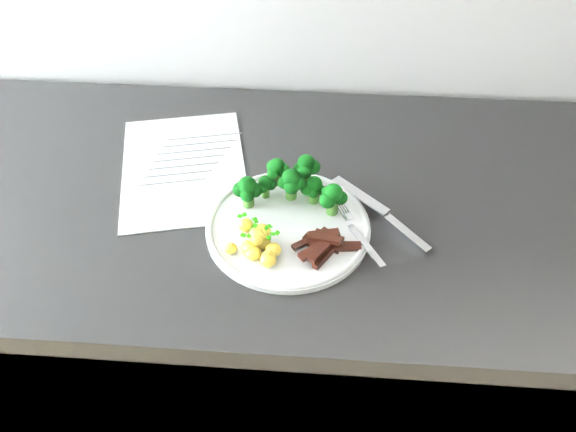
{
  "coord_description": "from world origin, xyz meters",
  "views": [
    {
      "loc": [
        0.1,
        0.96,
        1.6
      ],
      "look_at": [
        0.05,
        1.58,
        0.97
      ],
      "focal_mm": 36.0,
      "sensor_mm": 36.0,
      "label": 1
    }
  ],
  "objects_px": {
    "fork": "(360,235)",
    "knife": "(392,221)",
    "recipe_paper": "(184,167)",
    "broccoli": "(292,183)",
    "plate": "(288,226)",
    "beef_strips": "(324,244)",
    "potatoes": "(258,244)",
    "counter": "(248,346)"
  },
  "relations": [
    {
      "from": "broccoli",
      "to": "knife",
      "type": "distance_m",
      "value": 0.17
    },
    {
      "from": "recipe_paper",
      "to": "fork",
      "type": "relative_size",
      "value": 2.39
    },
    {
      "from": "recipe_paper",
      "to": "plate",
      "type": "height_order",
      "value": "plate"
    },
    {
      "from": "fork",
      "to": "beef_strips",
      "type": "bearing_deg",
      "value": -157.29
    },
    {
      "from": "potatoes",
      "to": "fork",
      "type": "xyz_separation_m",
      "value": [
        0.15,
        0.03,
        -0.01
      ]
    },
    {
      "from": "knife",
      "to": "broccoli",
      "type": "bearing_deg",
      "value": 166.99
    },
    {
      "from": "potatoes",
      "to": "knife",
      "type": "bearing_deg",
      "value": 20.38
    },
    {
      "from": "plate",
      "to": "fork",
      "type": "relative_size",
      "value": 1.82
    },
    {
      "from": "counter",
      "to": "potatoes",
      "type": "relative_size",
      "value": 27.5
    },
    {
      "from": "fork",
      "to": "knife",
      "type": "bearing_deg",
      "value": 38.76
    },
    {
      "from": "broccoli",
      "to": "beef_strips",
      "type": "relative_size",
      "value": 1.72
    },
    {
      "from": "broccoli",
      "to": "beef_strips",
      "type": "distance_m",
      "value": 0.12
    },
    {
      "from": "counter",
      "to": "fork",
      "type": "bearing_deg",
      "value": -24.77
    },
    {
      "from": "recipe_paper",
      "to": "plate",
      "type": "distance_m",
      "value": 0.24
    },
    {
      "from": "plate",
      "to": "broccoli",
      "type": "height_order",
      "value": "broccoli"
    },
    {
      "from": "plate",
      "to": "beef_strips",
      "type": "height_order",
      "value": "beef_strips"
    },
    {
      "from": "potatoes",
      "to": "beef_strips",
      "type": "bearing_deg",
      "value": 6.7
    },
    {
      "from": "recipe_paper",
      "to": "potatoes",
      "type": "xyz_separation_m",
      "value": [
        0.15,
        -0.19,
        0.02
      ]
    },
    {
      "from": "counter",
      "to": "potatoes",
      "type": "distance_m",
      "value": 0.51
    },
    {
      "from": "recipe_paper",
      "to": "potatoes",
      "type": "bearing_deg",
      "value": -51.27
    },
    {
      "from": "counter",
      "to": "knife",
      "type": "distance_m",
      "value": 0.55
    },
    {
      "from": "counter",
      "to": "knife",
      "type": "relative_size",
      "value": 15.36
    },
    {
      "from": "counter",
      "to": "recipe_paper",
      "type": "bearing_deg",
      "value": 148.09
    },
    {
      "from": "fork",
      "to": "knife",
      "type": "height_order",
      "value": "fork"
    },
    {
      "from": "plate",
      "to": "beef_strips",
      "type": "xyz_separation_m",
      "value": [
        0.06,
        -0.04,
        0.01
      ]
    },
    {
      "from": "plate",
      "to": "potatoes",
      "type": "height_order",
      "value": "potatoes"
    },
    {
      "from": "fork",
      "to": "knife",
      "type": "relative_size",
      "value": 0.88
    },
    {
      "from": "beef_strips",
      "to": "potatoes",
      "type": "bearing_deg",
      "value": -173.3
    },
    {
      "from": "counter",
      "to": "plate",
      "type": "bearing_deg",
      "value": -38.13
    },
    {
      "from": "counter",
      "to": "fork",
      "type": "relative_size",
      "value": 17.45
    },
    {
      "from": "beef_strips",
      "to": "fork",
      "type": "bearing_deg",
      "value": 22.71
    },
    {
      "from": "broccoli",
      "to": "fork",
      "type": "height_order",
      "value": "broccoli"
    },
    {
      "from": "plate",
      "to": "counter",
      "type": "bearing_deg",
      "value": 141.87
    },
    {
      "from": "potatoes",
      "to": "fork",
      "type": "distance_m",
      "value": 0.16
    },
    {
      "from": "beef_strips",
      "to": "fork",
      "type": "xyz_separation_m",
      "value": [
        0.05,
        0.02,
        -0.0
      ]
    },
    {
      "from": "beef_strips",
      "to": "fork",
      "type": "distance_m",
      "value": 0.06
    },
    {
      "from": "potatoes",
      "to": "knife",
      "type": "xyz_separation_m",
      "value": [
        0.2,
        0.08,
        -0.01
      ]
    },
    {
      "from": "recipe_paper",
      "to": "broccoli",
      "type": "xyz_separation_m",
      "value": [
        0.2,
        -0.08,
        0.05
      ]
    },
    {
      "from": "potatoes",
      "to": "counter",
      "type": "bearing_deg",
      "value": 112.68
    },
    {
      "from": "recipe_paper",
      "to": "potatoes",
      "type": "relative_size",
      "value": 3.77
    },
    {
      "from": "plate",
      "to": "recipe_paper",
      "type": "bearing_deg",
      "value": 144.93
    },
    {
      "from": "broccoli",
      "to": "potatoes",
      "type": "xyz_separation_m",
      "value": [
        -0.04,
        -0.11,
        -0.02
      ]
    }
  ]
}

